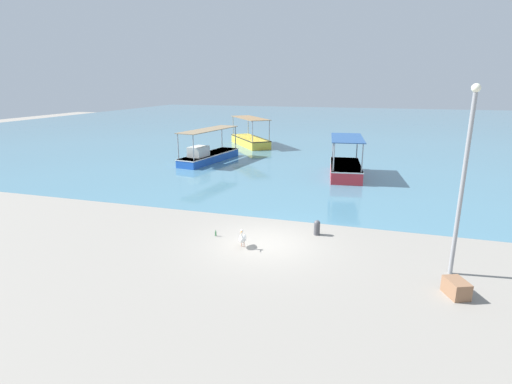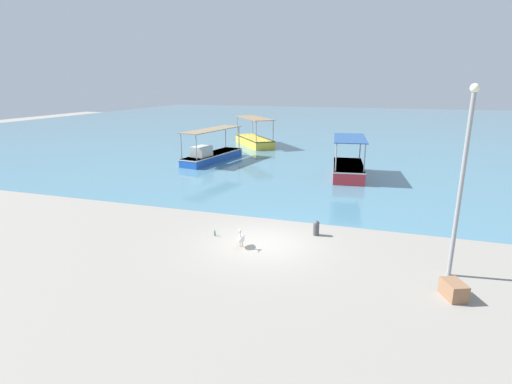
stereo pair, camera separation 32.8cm
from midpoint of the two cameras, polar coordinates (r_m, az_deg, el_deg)
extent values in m
plane|color=gray|center=(16.37, 0.75, -7.35)|extent=(120.00, 120.00, 0.00)
cube|color=teal|center=(62.96, 13.24, 9.23)|extent=(110.00, 90.00, 0.00)
cube|color=blue|center=(33.37, -6.95, 4.93)|extent=(2.75, 7.07, 0.65)
cube|color=silver|center=(33.32, -6.97, 5.41)|extent=(2.80, 7.11, 0.08)
cylinder|color=#99999E|center=(36.21, -5.16, 7.88)|extent=(0.08, 0.08, 1.94)
cylinder|color=#99999E|center=(35.50, -3.21, 7.76)|extent=(0.08, 0.08, 1.94)
cylinder|color=#99999E|center=(31.00, -11.37, 6.37)|extent=(0.08, 0.08, 1.94)
cylinder|color=#99999E|center=(30.17, -9.25, 6.23)|extent=(0.08, 0.08, 1.94)
cube|color=#857256|center=(33.04, -7.08, 8.84)|extent=(2.82, 6.89, 0.05)
cube|color=silver|center=(31.99, -8.52, 5.74)|extent=(1.39, 1.72, 0.80)
cube|color=gold|center=(41.60, -1.06, 7.23)|extent=(5.57, 6.35, 0.83)
cube|color=black|center=(41.55, -1.07, 7.74)|extent=(5.62, 6.41, 0.08)
cylinder|color=#99999E|center=(43.98, -3.51, 9.47)|extent=(0.08, 0.08, 1.96)
cylinder|color=#99999E|center=(44.53, -1.34, 9.57)|extent=(0.08, 0.08, 1.96)
cylinder|color=#99999E|center=(38.32, -0.76, 8.63)|extent=(0.08, 0.08, 1.96)
cylinder|color=#99999E|center=(38.96, 1.67, 8.73)|extent=(0.08, 0.08, 1.96)
cube|color=olive|center=(41.33, -1.08, 10.52)|extent=(5.52, 6.26, 0.05)
cube|color=red|center=(28.45, 12.31, 3.06)|extent=(2.63, 5.53, 0.85)
cube|color=silver|center=(28.37, 12.35, 3.82)|extent=(2.68, 5.58, 0.08)
cylinder|color=#99999E|center=(30.56, 10.64, 6.52)|extent=(0.08, 0.08, 1.80)
cylinder|color=#99999E|center=(30.63, 13.95, 6.35)|extent=(0.08, 0.08, 1.80)
cylinder|color=#99999E|center=(25.80, 10.70, 4.91)|extent=(0.08, 0.08, 1.80)
cylinder|color=#99999E|center=(25.88, 14.60, 4.71)|extent=(0.08, 0.08, 1.80)
cube|color=#284C81|center=(28.07, 12.57, 7.55)|extent=(2.71, 5.35, 0.05)
cylinder|color=#E0997A|center=(16.03, -2.31, -7.45)|extent=(0.03, 0.03, 0.22)
cylinder|color=#E0997A|center=(16.05, -2.66, -7.42)|extent=(0.03, 0.03, 0.22)
ellipsoid|color=white|center=(15.92, -2.52, -6.66)|extent=(0.35, 0.59, 0.32)
ellipsoid|color=white|center=(16.14, -2.33, -6.26)|extent=(0.14, 0.17, 0.10)
cylinder|color=white|center=(15.70, -2.65, -6.10)|extent=(0.07, 0.07, 0.26)
sphere|color=white|center=(15.64, -2.65, -5.54)|extent=(0.11, 0.11, 0.11)
cone|color=#E5933F|center=(15.49, -2.78, -5.80)|extent=(0.09, 0.30, 0.06)
cylinder|color=gray|center=(14.43, 26.77, 0.48)|extent=(0.14, 0.14, 6.05)
sphere|color=#EAEACC|center=(14.04, 28.34, 12.95)|extent=(0.28, 0.28, 0.28)
cylinder|color=#47474C|center=(17.35, 8.15, -5.31)|extent=(0.26, 0.26, 0.49)
sphere|color=#4C4C51|center=(17.25, 8.19, -4.45)|extent=(0.27, 0.27, 0.27)
cube|color=#8C6346|center=(13.88, 26.08, -12.23)|extent=(0.81, 0.95, 0.52)
cylinder|color=#3F7F4C|center=(17.19, -6.33, -5.95)|extent=(0.07, 0.07, 0.20)
cylinder|color=#3F7F4C|center=(17.14, -6.34, -5.53)|extent=(0.03, 0.03, 0.07)
camera|label=1|loc=(0.16, -90.50, -0.14)|focal=28.00mm
camera|label=2|loc=(0.16, 89.50, 0.14)|focal=28.00mm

